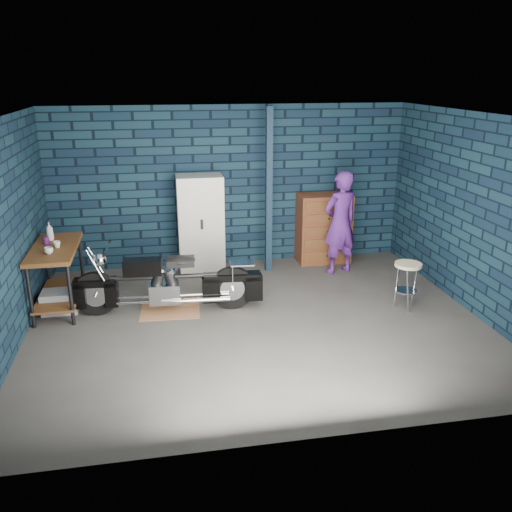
{
  "coord_description": "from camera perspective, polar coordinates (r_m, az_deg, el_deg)",
  "views": [
    {
      "loc": [
        -1.23,
        -6.5,
        3.2
      ],
      "look_at": [
        0.03,
        0.3,
        0.84
      ],
      "focal_mm": 38.0,
      "sensor_mm": 36.0,
      "label": 1
    }
  ],
  "objects": [
    {
      "name": "storage_bin",
      "position": [
        8.08,
        -19.92,
        -4.53
      ],
      "size": [
        0.49,
        0.35,
        0.3
      ],
      "primitive_type": "cube",
      "color": "gray",
      "rests_on": "ground"
    },
    {
      "name": "shop_stool",
      "position": [
        7.91,
        15.54,
        -3.07
      ],
      "size": [
        0.45,
        0.45,
        0.68
      ],
      "primitive_type": null,
      "rotation": [
        0.0,
        0.0,
        0.23
      ],
      "color": "#C2B693",
      "rests_on": "ground"
    },
    {
      "name": "support_post",
      "position": [
        8.83,
        1.37,
        6.76
      ],
      "size": [
        0.1,
        0.1,
        2.7
      ],
      "primitive_type": "cube",
      "color": "#102234",
      "rests_on": "ground"
    },
    {
      "name": "person",
      "position": [
        8.98,
        8.84,
        3.47
      ],
      "size": [
        0.72,
        0.58,
        1.71
      ],
      "primitive_type": "imported",
      "rotation": [
        0.0,
        0.0,
        3.46
      ],
      "color": "#51207A",
      "rests_on": "ground"
    },
    {
      "name": "tool_chest",
      "position": [
        9.54,
        7.16,
        2.9
      ],
      "size": [
        0.9,
        0.5,
        1.21
      ],
      "primitive_type": "cube",
      "color": "brown",
      "rests_on": "ground"
    },
    {
      "name": "bottle",
      "position": [
        8.27,
        -20.9,
        2.45
      ],
      "size": [
        0.12,
        0.12,
        0.26
      ],
      "primitive_type": "imported",
      "rotation": [
        0.0,
        0.0,
        0.18
      ],
      "color": "gray",
      "rests_on": "workbench"
    },
    {
      "name": "cup_a",
      "position": [
        7.67,
        -20.99,
        0.53
      ],
      "size": [
        0.14,
        0.14,
        0.09
      ],
      "primitive_type": "imported",
      "rotation": [
        0.0,
        0.0,
        0.28
      ],
      "color": "#C2B693",
      "rests_on": "workbench"
    },
    {
      "name": "cup_b",
      "position": [
        7.9,
        -20.21,
        1.15
      ],
      "size": [
        0.1,
        0.1,
        0.09
      ],
      "primitive_type": "imported",
      "rotation": [
        0.0,
        0.0,
        -0.06
      ],
      "color": "#C2B693",
      "rests_on": "workbench"
    },
    {
      "name": "drip_mat",
      "position": [
        7.77,
        -9.02,
        -5.69
      ],
      "size": [
        0.86,
        0.67,
        0.01
      ],
      "primitive_type": "cube",
      "rotation": [
        0.0,
        0.0,
        -0.07
      ],
      "color": "#976441",
      "rests_on": "ground"
    },
    {
      "name": "locker",
      "position": [
        9.08,
        -5.86,
        3.45
      ],
      "size": [
        0.75,
        0.54,
        1.61
      ],
      "primitive_type": "cube",
      "color": "beige",
      "rests_on": "ground"
    },
    {
      "name": "workbench",
      "position": [
        8.11,
        -20.14,
        -2.13
      ],
      "size": [
        0.6,
        1.4,
        0.91
      ],
      "primitive_type": "cube",
      "color": "brown",
      "rests_on": "ground"
    },
    {
      "name": "ground",
      "position": [
        7.35,
        0.19,
        -6.96
      ],
      "size": [
        6.0,
        6.0,
        0.0
      ],
      "primitive_type": "plane",
      "color": "#494744",
      "rests_on": "ground"
    },
    {
      "name": "room_walls",
      "position": [
        7.28,
        -0.61,
        8.59
      ],
      "size": [
        6.02,
        5.01,
        2.71
      ],
      "color": "black",
      "rests_on": "ground"
    },
    {
      "name": "mug_purple",
      "position": [
        8.09,
        -21.2,
        1.49
      ],
      "size": [
        0.1,
        0.1,
        0.11
      ],
      "primitive_type": "cylinder",
      "rotation": [
        0.0,
        0.0,
        0.41
      ],
      "color": "#5A1B6F",
      "rests_on": "workbench"
    },
    {
      "name": "motorcycle",
      "position": [
        7.58,
        -9.2,
        -2.36
      ],
      "size": [
        2.25,
        0.75,
        0.98
      ],
      "primitive_type": null,
      "rotation": [
        0.0,
        0.0,
        -0.07
      ],
      "color": "black",
      "rests_on": "ground"
    }
  ]
}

